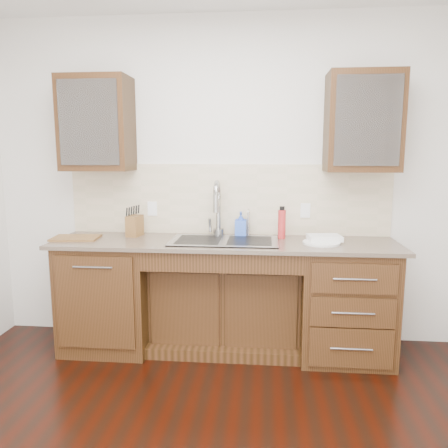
# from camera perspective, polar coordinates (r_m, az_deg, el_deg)

# --- Properties ---
(wall_back) EXTENTS (4.00, 0.10, 2.70)m
(wall_back) POSITION_cam_1_polar(r_m,az_deg,el_deg) (3.74, 0.57, 5.54)
(wall_back) COLOR silver
(wall_back) RESTS_ON ground
(base_cabinet_left) EXTENTS (0.70, 0.62, 0.88)m
(base_cabinet_left) POSITION_cam_1_polar(r_m,az_deg,el_deg) (3.77, -14.64, -8.86)
(base_cabinet_left) COLOR #593014
(base_cabinet_left) RESTS_ON ground
(base_cabinet_center) EXTENTS (1.20, 0.44, 0.70)m
(base_cabinet_center) POSITION_cam_1_polar(r_m,az_deg,el_deg) (3.68, 0.19, -10.47)
(base_cabinet_center) COLOR #593014
(base_cabinet_center) RESTS_ON ground
(base_cabinet_right) EXTENTS (0.70, 0.62, 0.88)m
(base_cabinet_right) POSITION_cam_1_polar(r_m,az_deg,el_deg) (3.61, 15.47, -9.72)
(base_cabinet_right) COLOR #593014
(base_cabinet_right) RESTS_ON ground
(countertop) EXTENTS (2.70, 0.65, 0.03)m
(countertop) POSITION_cam_1_polar(r_m,az_deg,el_deg) (3.43, 0.04, -2.49)
(countertop) COLOR #84705B
(countertop) RESTS_ON base_cabinet_left
(backsplash) EXTENTS (2.70, 0.02, 0.59)m
(backsplash) POSITION_cam_1_polar(r_m,az_deg,el_deg) (3.69, 0.49, 3.23)
(backsplash) COLOR beige
(backsplash) RESTS_ON wall_back
(sink) EXTENTS (0.84, 0.46, 0.19)m
(sink) POSITION_cam_1_polar(r_m,az_deg,el_deg) (3.43, 0.02, -3.68)
(sink) COLOR #9E9EA5
(sink) RESTS_ON countertop
(faucet) EXTENTS (0.04, 0.04, 0.40)m
(faucet) POSITION_cam_1_polar(r_m,az_deg,el_deg) (3.61, -0.75, 1.57)
(faucet) COLOR #999993
(faucet) RESTS_ON countertop
(filter_tap) EXTENTS (0.02, 0.02, 0.24)m
(filter_tap) POSITION_cam_1_polar(r_m,az_deg,el_deg) (3.62, 3.21, 0.29)
(filter_tap) COLOR #999993
(filter_tap) RESTS_ON countertop
(upper_cabinet_left) EXTENTS (0.55, 0.34, 0.75)m
(upper_cabinet_left) POSITION_cam_1_polar(r_m,az_deg,el_deg) (3.76, -16.26, 12.43)
(upper_cabinet_left) COLOR #593014
(upper_cabinet_left) RESTS_ON wall_back
(upper_cabinet_right) EXTENTS (0.55, 0.34, 0.75)m
(upper_cabinet_right) POSITION_cam_1_polar(r_m,az_deg,el_deg) (3.58, 17.67, 12.53)
(upper_cabinet_right) COLOR #593014
(upper_cabinet_right) RESTS_ON wall_back
(outlet_left) EXTENTS (0.08, 0.01, 0.12)m
(outlet_left) POSITION_cam_1_polar(r_m,az_deg,el_deg) (3.80, -9.34, 1.99)
(outlet_left) COLOR white
(outlet_left) RESTS_ON backsplash
(outlet_right) EXTENTS (0.08, 0.01, 0.12)m
(outlet_right) POSITION_cam_1_polar(r_m,az_deg,el_deg) (3.69, 10.58, 1.74)
(outlet_right) COLOR white
(outlet_right) RESTS_ON backsplash
(soap_bottle) EXTENTS (0.09, 0.10, 0.21)m
(soap_bottle) POSITION_cam_1_polar(r_m,az_deg,el_deg) (3.61, 2.21, -0.01)
(soap_bottle) COLOR blue
(soap_bottle) RESTS_ON countertop
(water_bottle) EXTENTS (0.08, 0.08, 0.23)m
(water_bottle) POSITION_cam_1_polar(r_m,az_deg,el_deg) (3.54, 7.56, -0.04)
(water_bottle) COLOR red
(water_bottle) RESTS_ON countertop
(plate) EXTENTS (0.35, 0.35, 0.02)m
(plate) POSITION_cam_1_polar(r_m,az_deg,el_deg) (3.41, 12.60, -2.40)
(plate) COLOR silver
(plate) RESTS_ON countertop
(dish_towel) EXTENTS (0.27, 0.21, 0.04)m
(dish_towel) POSITION_cam_1_polar(r_m,az_deg,el_deg) (3.47, 12.98, -1.76)
(dish_towel) COLOR silver
(dish_towel) RESTS_ON plate
(knife_block) EXTENTS (0.12, 0.17, 0.17)m
(knife_block) POSITION_cam_1_polar(r_m,az_deg,el_deg) (3.70, -11.59, -0.22)
(knife_block) COLOR olive
(knife_block) RESTS_ON countertop
(cutting_board) EXTENTS (0.39, 0.29, 0.02)m
(cutting_board) POSITION_cam_1_polar(r_m,az_deg,el_deg) (3.71, -18.79, -1.72)
(cutting_board) COLOR #A28546
(cutting_board) RESTS_ON countertop
(cup_left_a) EXTENTS (0.15, 0.15, 0.09)m
(cup_left_a) POSITION_cam_1_polar(r_m,az_deg,el_deg) (3.79, -17.42, 11.52)
(cup_left_a) COLOR white
(cup_left_a) RESTS_ON upper_cabinet_left
(cup_left_b) EXTENTS (0.11, 0.11, 0.09)m
(cup_left_b) POSITION_cam_1_polar(r_m,az_deg,el_deg) (3.72, -14.58, 11.73)
(cup_left_b) COLOR silver
(cup_left_b) RESTS_ON upper_cabinet_left
(cup_right_a) EXTENTS (0.12, 0.12, 0.09)m
(cup_right_a) POSITION_cam_1_polar(r_m,az_deg,el_deg) (3.57, 16.97, 11.71)
(cup_right_a) COLOR white
(cup_right_a) RESTS_ON upper_cabinet_right
(cup_right_b) EXTENTS (0.12, 0.12, 0.09)m
(cup_right_b) POSITION_cam_1_polar(r_m,az_deg,el_deg) (3.61, 19.60, 11.56)
(cup_right_b) COLOR silver
(cup_right_b) RESTS_ON upper_cabinet_right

